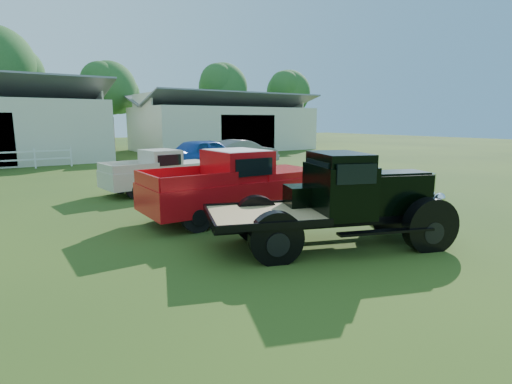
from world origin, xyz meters
TOP-DOWN VIEW (x-y plane):
  - ground at (0.00, 0.00)m, footprint 120.00×120.00m
  - shed_right at (14.00, 27.00)m, footprint 16.80×9.20m
  - tree_c at (5.00, 33.00)m, footprint 5.40×5.40m
  - tree_d at (18.00, 34.00)m, footprint 6.00×6.00m
  - tree_e at (26.00, 32.00)m, footprint 5.70×5.70m
  - vintage_flatbed at (1.02, -0.76)m, footprint 5.85×3.95m
  - red_pickup at (0.56, 2.89)m, footprint 5.60×2.19m
  - white_pickup at (0.25, 8.21)m, footprint 4.69×2.20m
  - misc_car_blue at (5.49, 14.09)m, footprint 5.64×3.31m
  - misc_car_grey at (8.37, 14.74)m, footprint 4.91×1.82m

SIDE VIEW (x-z plane):
  - ground at x=0.00m, z-range 0.00..0.00m
  - misc_car_grey at x=8.37m, z-range 0.00..1.60m
  - white_pickup at x=0.25m, z-range 0.00..1.67m
  - misc_car_blue at x=5.49m, z-range 0.00..1.80m
  - red_pickup at x=0.56m, z-range 0.00..2.03m
  - vintage_flatbed at x=1.02m, z-range 0.00..2.15m
  - shed_right at x=14.00m, z-range 0.00..5.20m
  - tree_c at x=5.00m, z-range 0.00..9.00m
  - tree_e at x=26.00m, z-range 0.00..9.50m
  - tree_d at x=18.00m, z-range 0.00..10.00m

